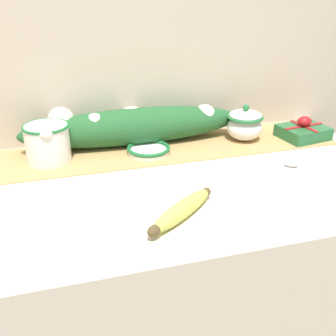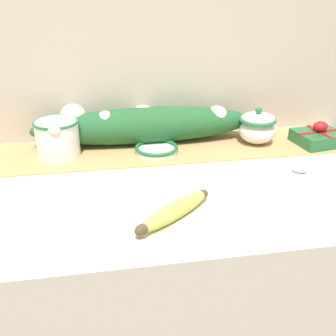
% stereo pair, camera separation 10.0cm
% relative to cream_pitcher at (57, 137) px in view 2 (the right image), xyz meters
% --- Properties ---
extents(countertop, '(1.30, 0.66, 0.91)m').
position_rel_cream_pitcher_xyz_m(countertop, '(0.25, -0.20, -0.51)').
color(countertop, beige).
rests_on(countertop, ground_plane).
extents(back_wall, '(2.10, 0.04, 2.40)m').
position_rel_cream_pitcher_xyz_m(back_wall, '(0.25, 0.14, 0.23)').
color(back_wall, beige).
rests_on(back_wall, ground_plane).
extents(table_runner, '(1.19, 0.23, 0.00)m').
position_rel_cream_pitcher_xyz_m(table_runner, '(0.25, -0.00, -0.06)').
color(table_runner, tan).
rests_on(table_runner, countertop).
extents(cream_pitcher, '(0.13, 0.15, 0.11)m').
position_rel_cream_pitcher_xyz_m(cream_pitcher, '(0.00, 0.00, 0.00)').
color(cream_pitcher, white).
rests_on(cream_pitcher, countertop).
extents(sugar_bowl, '(0.11, 0.11, 0.11)m').
position_rel_cream_pitcher_xyz_m(sugar_bowl, '(0.58, -0.00, -0.01)').
color(sugar_bowl, white).
rests_on(sugar_bowl, countertop).
extents(small_dish, '(0.12, 0.12, 0.02)m').
position_rel_cream_pitcher_xyz_m(small_dish, '(0.27, -0.02, -0.05)').
color(small_dish, white).
rests_on(small_dish, countertop).
extents(banana, '(0.19, 0.16, 0.04)m').
position_rel_cream_pitcher_xyz_m(banana, '(0.26, -0.38, -0.04)').
color(banana, '#CCD156').
rests_on(banana, countertop).
extents(spoon, '(0.15, 0.09, 0.01)m').
position_rel_cream_pitcher_xyz_m(spoon, '(0.61, -0.21, -0.05)').
color(spoon, '#B7B7BC').
rests_on(spoon, countertop).
extents(gift_box, '(0.15, 0.14, 0.07)m').
position_rel_cream_pitcher_xyz_m(gift_box, '(0.77, -0.04, -0.03)').
color(gift_box, '#236638').
rests_on(gift_box, countertop).
extents(poinsettia_garland, '(0.67, 0.12, 0.12)m').
position_rel_cream_pitcher_xyz_m(poinsettia_garland, '(0.25, 0.06, 0.00)').
color(poinsettia_garland, '#235B2D').
rests_on(poinsettia_garland, countertop).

